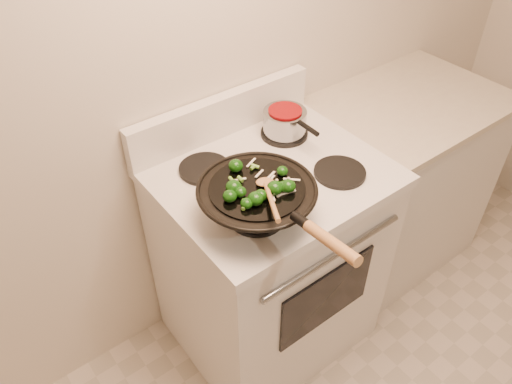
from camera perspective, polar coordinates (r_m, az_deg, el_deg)
stove at (r=2.05m, az=1.51°, el=-7.55°), size 0.78×0.67×1.08m
counter_unit at (r=2.49m, az=15.06°, el=0.87°), size 0.89×0.62×0.91m
wok at (r=1.51m, az=0.20°, el=-0.97°), size 0.37×0.61×0.19m
stirfry at (r=1.45m, az=0.08°, el=0.54°), size 0.24×0.22×0.04m
wooden_spoon at (r=1.42m, az=1.43°, el=-0.04°), size 0.15×0.23×0.07m
saucepan at (r=1.88m, az=3.34°, el=8.07°), size 0.16×0.26×0.10m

